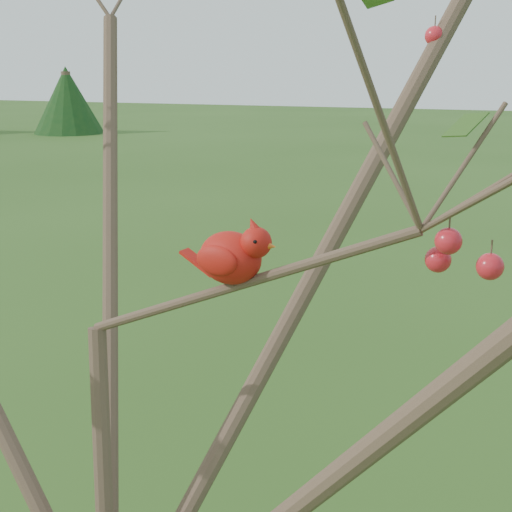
{
  "coord_description": "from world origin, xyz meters",
  "views": [
    {
      "loc": [
        0.67,
        -0.99,
        2.44
      ],
      "look_at": [
        0.29,
        0.07,
        2.13
      ],
      "focal_mm": 50.0,
      "sensor_mm": 36.0,
      "label": 1
    }
  ],
  "objects": [
    {
      "name": "cardinal",
      "position": [
        0.24,
        0.08,
        2.13
      ],
      "size": [
        0.19,
        0.11,
        0.13
      ],
      "rotation": [
        0.0,
        0.0,
        -0.18
      ],
      "color": "red",
      "rests_on": "ground"
    },
    {
      "name": "crabapple_tree",
      "position": [
        0.03,
        -0.02,
        2.12
      ],
      "size": [
        2.35,
        2.05,
        2.95
      ],
      "color": "#443224",
      "rests_on": "ground"
    }
  ]
}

